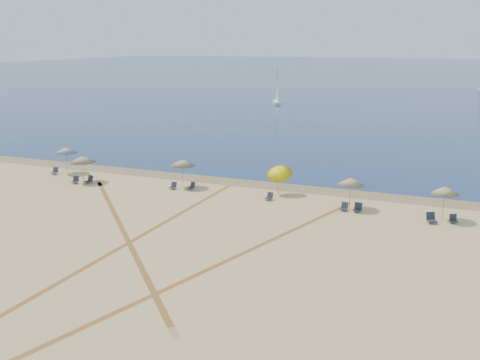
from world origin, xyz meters
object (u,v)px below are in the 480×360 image
object	(u,v)px
chair_2	(89,180)
chair_8	(431,218)
umbrella_1	(82,159)
chair_9	(453,219)
umbrella_2	(182,163)
umbrella_0	(66,150)
chair_6	(344,207)
umbrella_3	(279,171)
chair_3	(173,186)
sailboat_1	(277,93)
umbrella_4	(351,181)
chair_5	(269,197)
chair_0	(55,171)
chair_1	(75,180)
chair_4	(192,186)
chair_7	(358,208)
umbrella_5	(445,190)

from	to	relation	value
chair_2	chair_8	world-z (taller)	chair_8
umbrella_1	chair_9	distance (m)	31.10
umbrella_2	chair_2	size ratio (longest dim) A/B	3.10
umbrella_0	chair_6	world-z (taller)	umbrella_0
umbrella_3	chair_3	size ratio (longest dim) A/B	4.59
chair_2	sailboat_1	bearing A→B (deg)	106.92
umbrella_3	umbrella_4	distance (m)	6.37
chair_6	chair_8	bearing A→B (deg)	1.98
umbrella_4	chair_5	bearing A→B (deg)	-179.74
umbrella_0	umbrella_4	xyz separation A→B (m)	(27.35, -1.53, -0.11)
chair_0	chair_1	xyz separation A→B (m)	(4.02, -2.10, -0.01)
umbrella_1	chair_6	xyz separation A→B (m)	(23.43, 0.14, -1.83)
chair_3	chair_8	world-z (taller)	chair_8
umbrella_4	chair_5	distance (m)	6.63
chair_8	umbrella_2	bearing A→B (deg)	149.70
umbrella_4	chair_4	world-z (taller)	umbrella_4
umbrella_1	chair_4	xyz separation A→B (m)	(10.14, 1.34, -1.83)
umbrella_3	chair_0	distance (m)	22.10
umbrella_3	chair_6	distance (m)	6.52
umbrella_1	umbrella_2	world-z (taller)	umbrella_2
umbrella_3	chair_5	size ratio (longest dim) A/B	3.93
umbrella_2	chair_1	distance (m)	10.01
chair_4	chair_9	xyz separation A→B (m)	(20.90, -1.18, -0.01)
chair_7	chair_5	bearing A→B (deg)	-179.05
chair_3	chair_6	xyz separation A→B (m)	(14.79, -0.70, 0.01)
umbrella_1	chair_9	world-z (taller)	umbrella_1
umbrella_4	chair_4	distance (m)	13.71
umbrella_5	chair_3	distance (m)	21.76
chair_3	umbrella_5	bearing A→B (deg)	0.96
chair_2	chair_5	bearing A→B (deg)	17.10
chair_3	umbrella_0	bearing A→B (deg)	175.37
umbrella_5	umbrella_2	bearing A→B (deg)	176.66
umbrella_1	chair_7	xyz separation A→B (m)	(24.43, 0.17, -1.80)
umbrella_0	umbrella_5	bearing A→B (deg)	-3.08
umbrella_4	chair_0	size ratio (longest dim) A/B	3.73
umbrella_2	chair_5	xyz separation A→B (m)	(8.22, -0.97, -1.91)
chair_5	chair_7	distance (m)	7.10
chair_6	chair_7	xyz separation A→B (m)	(1.00, 0.03, 0.03)
chair_0	chair_6	distance (m)	27.88
chair_1	umbrella_4	bearing A→B (deg)	-9.47
umbrella_3	umbrella_5	xyz separation A→B (m)	(12.72, -2.02, 0.22)
umbrella_0	chair_8	bearing A→B (deg)	-4.71
umbrella_1	chair_8	world-z (taller)	umbrella_1
umbrella_2	chair_7	world-z (taller)	umbrella_2
chair_7	chair_9	size ratio (longest dim) A/B	1.08
umbrella_0	umbrella_2	world-z (taller)	umbrella_0
chair_3	chair_4	size ratio (longest dim) A/B	0.80
chair_0	chair_4	size ratio (longest dim) A/B	0.89
umbrella_1	chair_8	xyz separation A→B (m)	(29.60, -0.47, -1.78)
umbrella_0	chair_5	size ratio (longest dim) A/B	3.70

